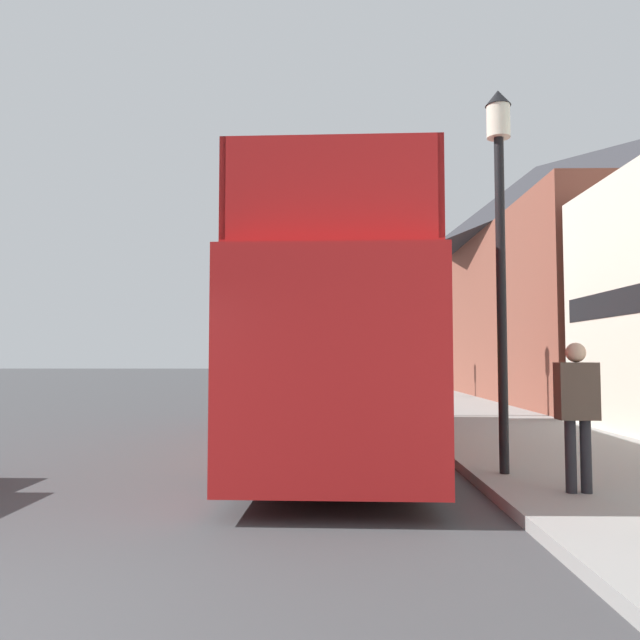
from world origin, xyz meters
TOP-DOWN VIEW (x-y plane):
  - ground_plane at (0.00, 21.00)m, footprint 144.00×144.00m
  - sidewalk at (6.48, 18.00)m, footprint 3.92×108.00m
  - brick_terrace_rear at (11.43, 22.86)m, footprint 6.00×20.79m
  - tour_bus at (2.78, 7.98)m, footprint 2.78×10.32m
  - parked_car_ahead_of_bus at (3.38, 16.15)m, footprint 1.97×4.30m
  - pedestrian_second at (5.46, 3.75)m, footprint 0.45×0.25m
  - lamp_post_nearest at (4.94, 4.94)m, footprint 0.35×0.35m
  - lamp_post_second at (5.20, 13.31)m, footprint 0.35×0.35m
  - lamp_post_third at (5.04, 21.67)m, footprint 0.35×0.35m

SIDE VIEW (x-z plane):
  - ground_plane at x=0.00m, z-range 0.00..0.00m
  - sidewalk at x=6.48m, z-range 0.00..0.14m
  - parked_car_ahead_of_bus at x=3.38m, z-range -0.04..1.46m
  - pedestrian_second at x=5.46m, z-range 0.32..2.03m
  - tour_bus at x=2.78m, z-range -0.21..3.90m
  - lamp_post_third at x=5.04m, z-range 1.02..5.60m
  - lamp_post_second at x=5.20m, z-range 1.06..6.02m
  - lamp_post_nearest at x=4.94m, z-range 1.09..6.32m
  - brick_terrace_rear at x=11.43m, z-range 0.00..9.86m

